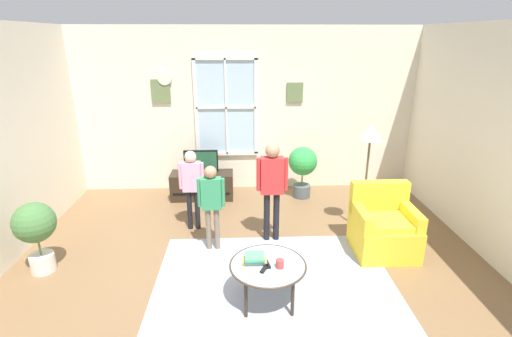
# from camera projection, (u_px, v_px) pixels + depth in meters

# --- Properties ---
(ground_plane) EXTENTS (6.52, 6.47, 0.02)m
(ground_plane) POSITION_uv_depth(u_px,v_px,m) (252.00, 283.00, 4.35)
(ground_plane) COLOR brown
(back_wall) EXTENTS (5.92, 0.17, 2.86)m
(back_wall) POSITION_uv_depth(u_px,v_px,m) (246.00, 111.00, 6.69)
(back_wall) COLOR silver
(back_wall) RESTS_ON ground_plane
(area_rug) EXTENTS (2.74, 2.26, 0.01)m
(area_rug) POSITION_uv_depth(u_px,v_px,m) (275.00, 288.00, 4.25)
(area_rug) COLOR #999EAD
(area_rug) RESTS_ON ground_plane
(tv_stand) EXTENTS (1.06, 0.42, 0.46)m
(tv_stand) POSITION_uv_depth(u_px,v_px,m) (202.00, 185.00, 6.56)
(tv_stand) COLOR #2D2319
(tv_stand) RESTS_ON ground_plane
(television) EXTENTS (0.57, 0.08, 0.40)m
(television) POSITION_uv_depth(u_px,v_px,m) (201.00, 161.00, 6.41)
(television) COLOR #4C4C4C
(television) RESTS_ON tv_stand
(armchair) EXTENTS (0.76, 0.74, 0.87)m
(armchair) POSITION_uv_depth(u_px,v_px,m) (383.00, 228.00, 4.90)
(armchair) COLOR yellow
(armchair) RESTS_ON ground_plane
(coffee_table) EXTENTS (0.81, 0.81, 0.46)m
(coffee_table) POSITION_uv_depth(u_px,v_px,m) (268.00, 267.00, 3.90)
(coffee_table) COLOR #99B2B7
(coffee_table) RESTS_ON ground_plane
(book_stack) EXTENTS (0.25, 0.19, 0.08)m
(book_stack) POSITION_uv_depth(u_px,v_px,m) (254.00, 259.00, 3.92)
(book_stack) COLOR tan
(book_stack) RESTS_ON coffee_table
(cup) EXTENTS (0.08, 0.08, 0.09)m
(cup) POSITION_uv_depth(u_px,v_px,m) (280.00, 264.00, 3.83)
(cup) COLOR #BF3F3F
(cup) RESTS_ON coffee_table
(remote_near_books) EXTENTS (0.07, 0.15, 0.02)m
(remote_near_books) POSITION_uv_depth(u_px,v_px,m) (267.00, 264.00, 3.88)
(remote_near_books) COLOR black
(remote_near_books) RESTS_ON coffee_table
(remote_near_cup) EXTENTS (0.10, 0.14, 0.02)m
(remote_near_cup) POSITION_uv_depth(u_px,v_px,m) (264.00, 269.00, 3.80)
(remote_near_cup) COLOR black
(remote_near_cup) RESTS_ON coffee_table
(person_red_shirt) EXTENTS (0.42, 0.19, 1.39)m
(person_red_shirt) POSITION_uv_depth(u_px,v_px,m) (272.00, 181.00, 4.99)
(person_red_shirt) COLOR black
(person_red_shirt) RESTS_ON ground_plane
(person_pink_shirt) EXTENTS (0.36, 0.16, 1.19)m
(person_pink_shirt) POSITION_uv_depth(u_px,v_px,m) (192.00, 181.00, 5.33)
(person_pink_shirt) COLOR black
(person_pink_shirt) RESTS_ON ground_plane
(person_green_shirt) EXTENTS (0.35, 0.16, 1.16)m
(person_green_shirt) POSITION_uv_depth(u_px,v_px,m) (211.00, 198.00, 4.81)
(person_green_shirt) COLOR #726656
(person_green_shirt) RESTS_ON ground_plane
(potted_plant_by_window) EXTENTS (0.49, 0.49, 0.90)m
(potted_plant_by_window) POSITION_uv_depth(u_px,v_px,m) (303.00, 166.00, 6.49)
(potted_plant_by_window) COLOR #4C565B
(potted_plant_by_window) RESTS_ON ground_plane
(potted_plant_corner) EXTENTS (0.47, 0.47, 0.88)m
(potted_plant_corner) POSITION_uv_depth(u_px,v_px,m) (35.00, 228.00, 4.38)
(potted_plant_corner) COLOR silver
(potted_plant_corner) RESTS_ON ground_plane
(floor_lamp) EXTENTS (0.32, 0.32, 1.58)m
(floor_lamp) POSITION_uv_depth(u_px,v_px,m) (370.00, 143.00, 5.10)
(floor_lamp) COLOR black
(floor_lamp) RESTS_ON ground_plane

